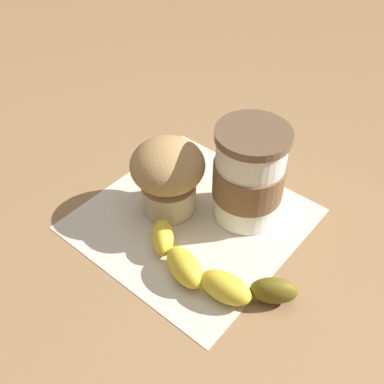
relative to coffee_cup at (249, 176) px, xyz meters
name	(u,v)px	position (x,y,z in m)	size (l,w,h in m)	color
ground_plane	(192,219)	(0.06, -0.03, -0.06)	(3.00, 3.00, 0.00)	#936D47
paper_napkin	(192,219)	(0.06, -0.03, -0.06)	(0.26, 0.26, 0.00)	beige
coffee_cup	(249,176)	(0.00, 0.00, 0.00)	(0.09, 0.09, 0.13)	white
muffin	(168,174)	(0.08, -0.06, -0.01)	(0.09, 0.09, 0.10)	beige
banana	(209,271)	(0.10, 0.06, -0.05)	(0.11, 0.19, 0.03)	yellow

